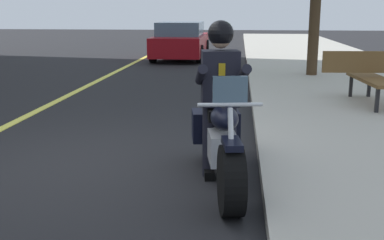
{
  "coord_description": "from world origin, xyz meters",
  "views": [
    {
      "loc": [
        5.29,
        1.74,
        1.84
      ],
      "look_at": [
        0.63,
        1.27,
        0.75
      ],
      "focal_mm": 44.17,
      "sensor_mm": 36.0,
      "label": 1
    }
  ],
  "objects_px": {
    "car_silver": "(181,41)",
    "bench_sidewalk": "(373,73)",
    "motorcycle_main": "(222,142)",
    "rider_main": "(220,86)"
  },
  "relations": [
    {
      "from": "motorcycle_main",
      "to": "rider_main",
      "type": "bearing_deg",
      "value": -170.68
    },
    {
      "from": "motorcycle_main",
      "to": "rider_main",
      "type": "distance_m",
      "value": 0.61
    },
    {
      "from": "motorcycle_main",
      "to": "bench_sidewalk",
      "type": "relative_size",
      "value": 1.21
    },
    {
      "from": "rider_main",
      "to": "car_silver",
      "type": "distance_m",
      "value": 13.27
    },
    {
      "from": "rider_main",
      "to": "car_silver",
      "type": "relative_size",
      "value": 0.38
    },
    {
      "from": "car_silver",
      "to": "bench_sidewalk",
      "type": "distance_m",
      "value": 10.38
    },
    {
      "from": "car_silver",
      "to": "bench_sidewalk",
      "type": "relative_size",
      "value": 2.51
    },
    {
      "from": "motorcycle_main",
      "to": "car_silver",
      "type": "height_order",
      "value": "car_silver"
    },
    {
      "from": "motorcycle_main",
      "to": "bench_sidewalk",
      "type": "distance_m",
      "value": 4.83
    },
    {
      "from": "car_silver",
      "to": "bench_sidewalk",
      "type": "bearing_deg",
      "value": 26.92
    }
  ]
}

